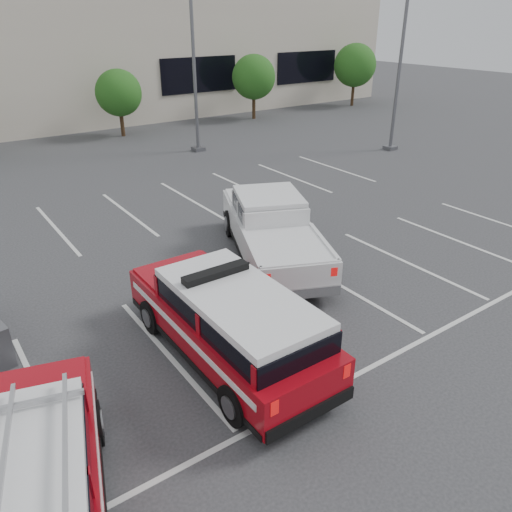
{
  "coord_description": "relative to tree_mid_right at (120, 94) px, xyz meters",
  "views": [
    {
      "loc": [
        -6.33,
        -8.49,
        6.92
      ],
      "look_at": [
        0.62,
        1.35,
        1.05
      ],
      "focal_mm": 35.0,
      "sensor_mm": 36.0,
      "label": 1
    }
  ],
  "objects": [
    {
      "name": "light_pole_mid",
      "position": [
        1.91,
        -6.05,
        2.68
      ],
      "size": [
        0.9,
        0.6,
        10.24
      ],
      "color": "#59595E",
      "rests_on": "ground"
    },
    {
      "name": "light_pole_right",
      "position": [
        10.91,
        -12.05,
        2.68
      ],
      "size": [
        0.9,
        0.6,
        10.24
      ],
      "color": "#59595E",
      "rests_on": "ground"
    },
    {
      "name": "tree_right",
      "position": [
        10.0,
        0.0,
        0.27
      ],
      "size": [
        3.07,
        3.07,
        4.42
      ],
      "color": "#3F2B19",
      "rests_on": "ground"
    },
    {
      "name": "ground",
      "position": [
        -5.09,
        -22.05,
        -2.5
      ],
      "size": [
        120.0,
        120.0,
        0.0
      ],
      "primitive_type": "plane",
      "color": "#303032",
      "rests_on": "ground"
    },
    {
      "name": "ladder_suv",
      "position": [
        -11.35,
        -24.95,
        -1.69
      ],
      "size": [
        3.38,
        5.54,
        2.04
      ],
      "rotation": [
        0.0,
        0.0,
        -0.28
      ],
      "color": "maroon",
      "rests_on": "ground"
    },
    {
      "name": "tree_far_right",
      "position": [
        20.0,
        0.0,
        0.54
      ],
      "size": [
        3.37,
        3.37,
        4.85
      ],
      "color": "#3F2B19",
      "rests_on": "ground"
    },
    {
      "name": "tree_mid_right",
      "position": [
        0.0,
        0.0,
        0.0
      ],
      "size": [
        2.77,
        2.77,
        3.99
      ],
      "color": "#3F2B19",
      "rests_on": "ground"
    },
    {
      "name": "white_pickup",
      "position": [
        -2.87,
        -19.29,
        -1.73
      ],
      "size": [
        4.52,
        6.62,
        1.93
      ],
      "rotation": [
        0.0,
        0.0,
        -0.42
      ],
      "color": "silver",
      "rests_on": "ground"
    },
    {
      "name": "fire_chief_suv",
      "position": [
        -6.69,
        -22.82,
        -1.68
      ],
      "size": [
        2.09,
        5.7,
        2.0
      ],
      "rotation": [
        0.0,
        0.0,
        -0.0
      ],
      "color": "maroon",
      "rests_on": "ground"
    },
    {
      "name": "stall_markings",
      "position": [
        -5.09,
        -17.55,
        -2.5
      ],
      "size": [
        23.0,
        15.0,
        0.01
      ],
      "primitive_type": "cube",
      "color": "silver",
      "rests_on": "ground"
    }
  ]
}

